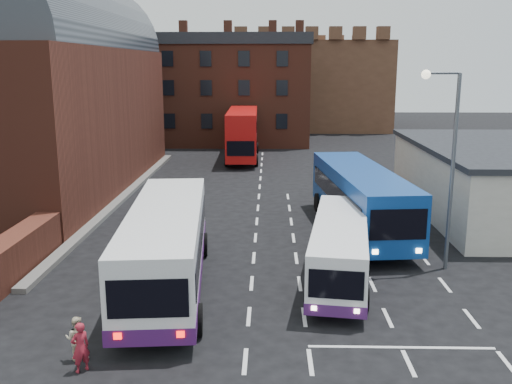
{
  "coord_description": "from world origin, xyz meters",
  "views": [
    {
      "loc": [
        0.71,
        -19.92,
        8.91
      ],
      "look_at": [
        0.0,
        10.0,
        2.2
      ],
      "focal_mm": 40.0,
      "sensor_mm": 36.0,
      "label": 1
    }
  ],
  "objects_px": {
    "bus_white_outbound": "(166,241)",
    "bus_white_inbound": "(340,245)",
    "street_lamp": "(447,152)",
    "bus_blue": "(360,195)",
    "pedestrian_beige": "(77,338)",
    "pedestrian_red": "(80,347)",
    "bus_red_double": "(243,134)"
  },
  "relations": [
    {
      "from": "bus_white_outbound",
      "to": "bus_white_inbound",
      "type": "bearing_deg",
      "value": 3.3
    },
    {
      "from": "bus_white_outbound",
      "to": "bus_white_inbound",
      "type": "height_order",
      "value": "bus_white_outbound"
    },
    {
      "from": "bus_white_inbound",
      "to": "street_lamp",
      "type": "bearing_deg",
      "value": -154.85
    },
    {
      "from": "bus_white_inbound",
      "to": "bus_blue",
      "type": "distance_m",
      "value": 7.45
    },
    {
      "from": "bus_white_inbound",
      "to": "street_lamp",
      "type": "height_order",
      "value": "street_lamp"
    },
    {
      "from": "pedestrian_beige",
      "to": "bus_blue",
      "type": "bearing_deg",
      "value": -129.78
    },
    {
      "from": "bus_blue",
      "to": "street_lamp",
      "type": "distance_m",
      "value": 7.14
    },
    {
      "from": "bus_white_inbound",
      "to": "pedestrian_red",
      "type": "bearing_deg",
      "value": 50.25
    },
    {
      "from": "bus_blue",
      "to": "bus_red_double",
      "type": "bearing_deg",
      "value": -78.66
    },
    {
      "from": "bus_red_double",
      "to": "street_lamp",
      "type": "distance_m",
      "value": 31.47
    },
    {
      "from": "pedestrian_red",
      "to": "street_lamp",
      "type": "bearing_deg",
      "value": 170.77
    },
    {
      "from": "bus_white_inbound",
      "to": "street_lamp",
      "type": "distance_m",
      "value": 6.1
    },
    {
      "from": "street_lamp",
      "to": "bus_white_outbound",
      "type": "bearing_deg",
      "value": -168.31
    },
    {
      "from": "bus_red_double",
      "to": "pedestrian_beige",
      "type": "height_order",
      "value": "bus_red_double"
    },
    {
      "from": "street_lamp",
      "to": "pedestrian_beige",
      "type": "height_order",
      "value": "street_lamp"
    },
    {
      "from": "street_lamp",
      "to": "pedestrian_red",
      "type": "distance_m",
      "value": 16.54
    },
    {
      "from": "bus_white_inbound",
      "to": "pedestrian_beige",
      "type": "bearing_deg",
      "value": 46.43
    },
    {
      "from": "pedestrian_beige",
      "to": "street_lamp",
      "type": "bearing_deg",
      "value": -150.65
    },
    {
      "from": "pedestrian_red",
      "to": "pedestrian_beige",
      "type": "relative_size",
      "value": 1.1
    },
    {
      "from": "bus_white_outbound",
      "to": "street_lamp",
      "type": "relative_size",
      "value": 1.42
    },
    {
      "from": "bus_white_inbound",
      "to": "pedestrian_red",
      "type": "distance_m",
      "value": 11.45
    },
    {
      "from": "bus_white_inbound",
      "to": "pedestrian_red",
      "type": "relative_size",
      "value": 6.19
    },
    {
      "from": "bus_white_outbound",
      "to": "pedestrian_beige",
      "type": "relative_size",
      "value": 8.78
    },
    {
      "from": "bus_white_outbound",
      "to": "pedestrian_red",
      "type": "xyz_separation_m",
      "value": [
        -1.41,
        -6.58,
        -1.18
      ]
    },
    {
      "from": "bus_white_outbound",
      "to": "pedestrian_beige",
      "type": "distance_m",
      "value": 6.27
    },
    {
      "from": "bus_white_outbound",
      "to": "bus_white_inbound",
      "type": "relative_size",
      "value": 1.29
    },
    {
      "from": "bus_white_outbound",
      "to": "pedestrian_beige",
      "type": "bearing_deg",
      "value": -111.61
    },
    {
      "from": "bus_red_double",
      "to": "pedestrian_red",
      "type": "xyz_separation_m",
      "value": [
        -2.98,
        -38.67,
        -1.72
      ]
    },
    {
      "from": "bus_blue",
      "to": "street_lamp",
      "type": "relative_size",
      "value": 1.47
    },
    {
      "from": "bus_white_outbound",
      "to": "bus_blue",
      "type": "bearing_deg",
      "value": 37.2
    },
    {
      "from": "bus_white_outbound",
      "to": "street_lamp",
      "type": "xyz_separation_m",
      "value": [
        11.72,
        2.43,
        3.29
      ]
    },
    {
      "from": "bus_white_outbound",
      "to": "bus_blue",
      "type": "xyz_separation_m",
      "value": [
        9.05,
        8.21,
        0.06
      ]
    }
  ]
}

